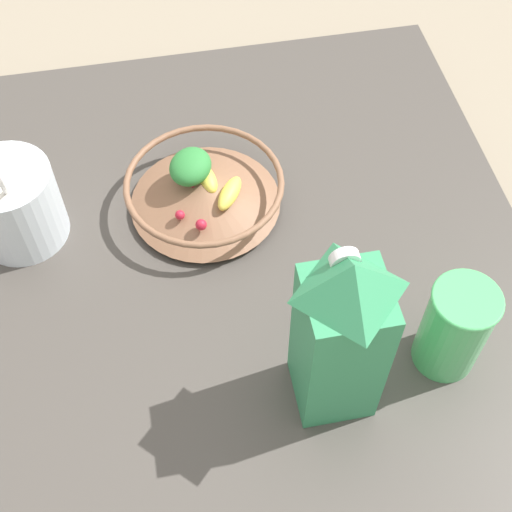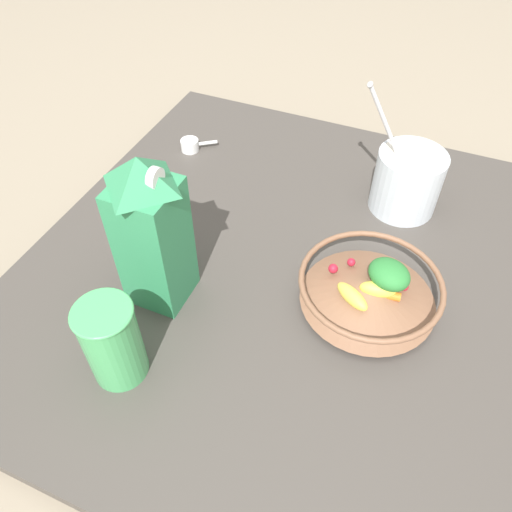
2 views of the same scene
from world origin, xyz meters
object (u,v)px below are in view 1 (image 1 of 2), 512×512
at_px(milk_carton, 341,335).
at_px(yogurt_tub, 13,202).
at_px(fruit_bowl, 204,190).
at_px(drinking_cup, 455,327).

bearing_deg(milk_carton, yogurt_tub, -40.84).
relative_size(fruit_bowl, yogurt_tub, 0.91).
xyz_separation_m(yogurt_tub, drinking_cup, (-0.55, 0.32, 0.01)).
distance_m(fruit_bowl, yogurt_tub, 0.28).
height_order(milk_carton, drinking_cup, milk_carton).
xyz_separation_m(milk_carton, yogurt_tub, (0.39, -0.34, -0.07)).
bearing_deg(yogurt_tub, fruit_bowl, 179.91).
height_order(fruit_bowl, drinking_cup, drinking_cup).
distance_m(milk_carton, yogurt_tub, 0.52).
bearing_deg(milk_carton, drinking_cup, -173.44).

